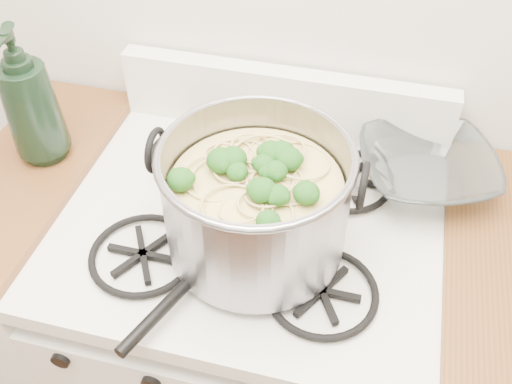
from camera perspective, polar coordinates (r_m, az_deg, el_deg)
name	(u,v)px	position (r m, az deg, el deg)	size (l,w,h in m)	color
gas_range	(251,341)	(1.53, -0.46, -14.71)	(0.76, 0.66, 0.92)	white
counter_left	(73,295)	(1.65, -17.87, -9.74)	(0.25, 0.65, 0.92)	silver
stock_pot	(256,203)	(1.01, 0.00, -1.13)	(0.37, 0.34, 0.23)	gray
spatula	(218,251)	(1.05, -3.81, -5.95)	(0.29, 0.31, 0.02)	black
glass_bowl	(425,175)	(1.24, 16.51, 1.68)	(0.11, 0.11, 0.03)	white
bottle	(28,96)	(1.26, -21.83, 8.88)	(0.12, 0.12, 0.31)	black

